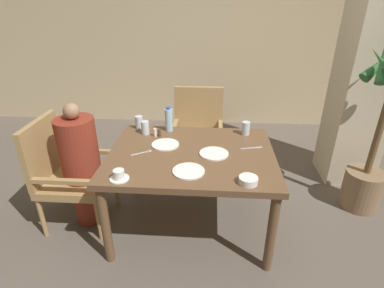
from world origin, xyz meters
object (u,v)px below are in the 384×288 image
Objects in this scene: chair_far_side at (198,130)px; glass_tall_mid at (246,128)px; plate_dessert_center at (165,145)px; plate_main_left at (214,154)px; glass_tall_near at (139,122)px; glass_tall_far at (145,128)px; plate_main_right at (189,171)px; bowl_small at (248,180)px; teacup_with_saucer at (119,175)px; potted_palm at (374,149)px; water_bottle at (169,120)px; diner_in_left_chair at (81,165)px; chair_left_side at (66,170)px.

chair_far_side is 7.91× the size of glass_tall_mid.
plate_main_left is at bearing -18.01° from plate_dessert_center.
glass_tall_near is 1.00× the size of glass_tall_far.
plate_main_right is 0.94m from glass_tall_near.
glass_tall_near is at bearing 137.14° from bowl_small.
chair_far_side reaches higher than teacup_with_saucer.
potted_palm is 6.91× the size of water_bottle.
diner_in_left_chair is at bearing -131.74° from glass_tall_near.
diner_in_left_chair reaches higher than teacup_with_saucer.
bowl_small is at bearing -17.21° from diner_in_left_chair.
chair_far_side is at bearing 106.79° from bowl_small.
glass_tall_mid reaches higher than plate_main_left.
chair_left_side is at bearing -172.38° from plate_dessert_center.
plate_dessert_center is 0.60m from teacup_with_saucer.
chair_left_side is 7.91× the size of glass_tall_far.
water_bottle reaches higher than glass_tall_mid.
potted_palm is (2.58, 0.38, 0.05)m from diner_in_left_chair.
glass_tall_far is at bearing 138.73° from bowl_small.
chair_left_side is 1.46m from chair_far_side.
plate_dessert_center is at bearing 9.22° from diner_in_left_chair.
water_bottle is 0.71m from glass_tall_mid.
plate_dessert_center is 1.80× the size of bowl_small.
glass_tall_far is (-2.08, -0.04, 0.16)m from potted_palm.
water_bottle is at bearing 176.54° from glass_tall_mid.
glass_tall_near is 0.15m from glass_tall_far.
chair_left_side is 4.15× the size of plate_dessert_center.
potted_palm is at bearing 7.92° from chair_left_side.
glass_tall_far reaches higher than plate_main_right.
bowl_small is at bearing -42.86° from glass_tall_near.
chair_far_side is 0.81m from glass_tall_far.
glass_tall_near is at bearing 175.82° from glass_tall_mid.
glass_tall_mid is (0.94, 0.82, 0.03)m from teacup_with_saucer.
water_bottle reaches higher than glass_tall_near.
glass_tall_far is (-0.63, 0.36, 0.06)m from plate_main_left.
water_bottle is at bearing 26.68° from chair_left_side.
chair_far_side is 0.66m from water_bottle.
plate_main_right is 1.73× the size of teacup_with_saucer.
bowl_small is 1.15m from glass_tall_far.
diner_in_left_chair is 8.67× the size of bowl_small.
bowl_small is at bearing -146.61° from potted_palm.
plate_dessert_center is at bearing -45.51° from glass_tall_far.
plate_main_left is 0.63m from water_bottle.
plate_dessert_center is 0.75m from glass_tall_mid.
potted_palm is at bearing 8.38° from diner_in_left_chair.
diner_in_left_chair is 0.65m from glass_tall_near.
teacup_with_saucer is at bearing -179.23° from bowl_small.
chair_far_side reaches higher than bowl_small.
plate_main_left is at bearing -29.41° from glass_tall_far.
plate_main_left is 0.87m from glass_tall_near.
diner_in_left_chair is at bearing -145.73° from glass_tall_far.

